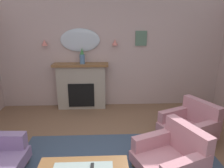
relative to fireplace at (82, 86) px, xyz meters
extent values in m
cube|color=#B29993|center=(0.77, 0.22, 0.85)|extent=(6.64, 0.10, 2.84)
cube|color=gray|center=(0.00, 0.01, -0.02)|extent=(1.20, 0.28, 1.10)
cube|color=black|center=(0.00, -0.09, -0.19)|extent=(0.64, 0.12, 0.60)
cube|color=brown|center=(0.00, -0.01, 0.56)|extent=(1.36, 0.36, 0.06)
cylinder|color=#4C7093|center=(0.05, -0.03, 0.70)|extent=(0.13, 0.13, 0.23)
cone|color=#38753D|center=(0.05, -0.03, 0.90)|extent=(0.10, 0.10, 0.16)
ellipsoid|color=#B2BCC6|center=(0.00, 0.14, 1.14)|extent=(0.96, 0.06, 0.56)
cone|color=#D17066|center=(-0.85, 0.09, 1.09)|extent=(0.14, 0.14, 0.14)
cone|color=#D17066|center=(0.85, 0.09, 1.09)|extent=(0.14, 0.14, 0.14)
cube|color=#4C6B56|center=(1.50, 0.15, 1.18)|extent=(0.28, 0.03, 0.36)
cube|color=black|center=(0.41, -2.90, -0.12)|extent=(0.04, 0.16, 0.02)
cube|color=gray|center=(-1.01, -2.17, -0.17)|extent=(0.76, 0.20, 0.24)
cylinder|color=brown|center=(-0.67, -2.19, -0.52)|extent=(0.07, 0.07, 0.10)
cube|color=#B77A84|center=(1.44, -2.52, -0.39)|extent=(1.04, 1.04, 0.16)
cube|color=#B77A84|center=(1.76, -2.40, -0.09)|extent=(0.44, 0.80, 0.45)
cube|color=#B77A84|center=(1.32, -2.21, -0.20)|extent=(0.72, 0.40, 0.22)
cube|color=#B77A84|center=(1.57, -2.84, -0.20)|extent=(0.72, 0.40, 0.22)
cylinder|color=brown|center=(1.00, -2.33, -0.52)|extent=(0.06, 0.06, 0.10)
cylinder|color=brown|center=(1.63, -2.08, -0.52)|extent=(0.06, 0.06, 0.10)
cube|color=#B77A84|center=(2.09, -1.62, -0.39)|extent=(1.06, 1.06, 0.16)
cube|color=#B77A84|center=(2.40, -1.48, -0.09)|extent=(0.47, 0.80, 0.45)
cube|color=#B77A84|center=(1.96, -1.31, -0.20)|extent=(0.71, 0.42, 0.22)
cube|color=#B77A84|center=(2.23, -1.93, -0.20)|extent=(0.71, 0.42, 0.22)
cylinder|color=brown|center=(1.65, -1.45, -0.52)|extent=(0.06, 0.06, 0.10)
cylinder|color=brown|center=(1.92, -2.07, -0.52)|extent=(0.06, 0.06, 0.10)
cylinder|color=brown|center=(2.27, -1.17, -0.52)|extent=(0.06, 0.06, 0.10)
cylinder|color=brown|center=(2.54, -1.79, -0.52)|extent=(0.06, 0.06, 0.10)
camera|label=1|loc=(0.55, -4.93, 1.53)|focal=32.48mm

